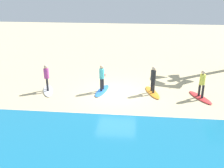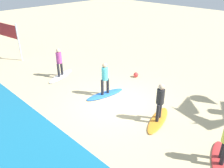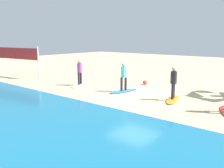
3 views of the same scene
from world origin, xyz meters
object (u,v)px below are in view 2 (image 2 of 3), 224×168
Objects in this scene: surfboard_white at (61,76)px; beach_ball at (136,75)px; surfer_white at (59,60)px; surfer_orange at (160,100)px; surfboard_blue at (105,94)px; surfer_blue at (105,76)px; surfboard_orange at (158,120)px; surfboard_red at (221,161)px.

surfboard_white is 7.23× the size of beach_ball.
surfboard_white is 1.28× the size of surfer_white.
surfer_orange is at bearing 141.54° from beach_ball.
surfer_orange is 3.30m from surfboard_blue.
surfboard_blue is at bearing 0.00° from surfer_blue.
surfboard_orange is 4.37m from beach_ball.
beach_ball reaches higher than surfboard_blue.
surfer_orange reaches higher than beach_ball.
surfboard_blue is 0.99m from surfer_blue.
surfboard_orange is (2.80, -0.49, 0.00)m from surfboard_red.
surfboard_red is 2.85m from surfboard_orange.
beach_ball is (-3.15, -3.07, 0.10)m from surfboard_white.
beach_ball is (3.42, -2.72, -0.89)m from surfer_orange.
surfboard_white is at bearing 5.31° from surfer_blue.
surfer_blue is at bearing 95.64° from beach_ball.
surfboard_red is 9.38m from surfboard_white.
surfboard_blue is (3.15, 0.03, -0.99)m from surfer_orange.
surfboard_orange is at bearing -176.95° from surfer_white.
surfboard_white is 4.40m from beach_ball.
surfer_white is (3.43, 0.32, 0.00)m from surfer_blue.
surfboard_red is 1.00× the size of surfboard_blue.
surfboard_white is (6.58, 0.35, -0.99)m from surfer_orange.
surfboard_red is at bearing 62.74° from surfboard_orange.
surfer_orange is 1.00× the size of surfer_white.
surfboard_red is at bearing 96.80° from surfboard_blue.
surfer_orange is 4.46m from beach_ball.
surfboard_blue is (5.96, -0.46, 0.00)m from surfboard_red.
surfboard_blue is 1.28× the size of surfer_white.
surfboard_blue is at bearing -106.78° from surfboard_orange.
beach_ball is (3.42, -2.72, 0.10)m from surfboard_orange.
surfer_orange is 5.64× the size of beach_ball.
surfboard_orange is 7.23× the size of beach_ball.
surfboard_red and surfboard_orange have the same top height.
surfer_orange is 6.59m from surfer_white.
surfer_orange is at bearing -179.42° from surfer_blue.
surfer_white is at bearing -73.50° from surfboard_blue.
beach_ball reaches higher than surfboard_red.
surfer_white is (6.58, 0.35, 0.00)m from surfer_orange.
surfer_orange and surfer_blue have the same top height.
surfer_white is at bearing 3.05° from surfer_orange.
surfer_orange is (0.00, 0.00, 0.99)m from surfboard_orange.
surfer_orange reaches higher than surfboard_white.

